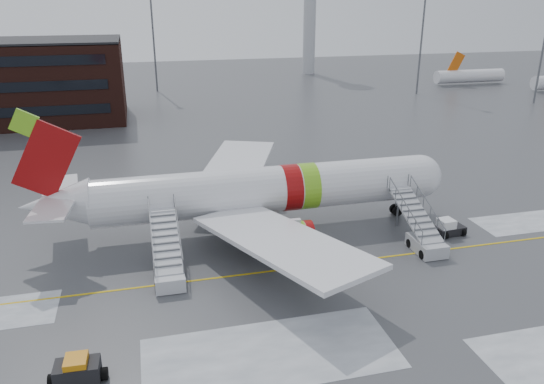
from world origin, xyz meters
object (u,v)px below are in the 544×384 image
object	(u,v)px
airstair_fwd	(422,235)
baggage_tractor	(78,372)
pushback_tug	(448,228)
airliner	(255,191)
airstair_aft	(168,264)

from	to	relation	value
airstair_fwd	baggage_tractor	xyz separation A→B (m)	(-24.72, -9.68, -0.43)
pushback_tug	baggage_tractor	distance (m)	30.24
airliner	airstair_fwd	world-z (taller)	airliner
airstair_fwd	airliner	bearing A→B (deg)	151.20
baggage_tractor	airliner	bearing A→B (deg)	51.65
airstair_fwd	baggage_tractor	size ratio (longest dim) A/B	2.63
airstair_aft	pushback_tug	size ratio (longest dim) A/B	3.04
airstair_fwd	pushback_tug	world-z (taller)	airstair_fwd
airstair_aft	baggage_tractor	size ratio (longest dim) A/B	2.63
pushback_tug	airstair_fwd	bearing A→B (deg)	-154.00
airliner	baggage_tractor	world-z (taller)	airliner
airliner	pushback_tug	bearing A→B (deg)	-17.90
airstair_fwd	airstair_aft	bearing A→B (deg)	180.00
airstair_fwd	baggage_tractor	distance (m)	26.56
airstair_aft	pushback_tug	bearing A→B (deg)	4.06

